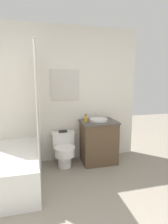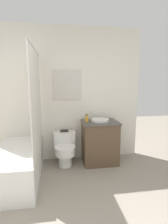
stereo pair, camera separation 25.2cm
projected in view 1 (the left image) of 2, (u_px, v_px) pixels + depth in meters
name	position (u px, v px, depth m)	size (l,w,h in m)	color
wall_back	(58.00, 96.00, 3.25)	(3.08, 0.07, 2.50)	silver
shower_area	(18.00, 165.00, 2.59)	(0.69, 1.34, 1.98)	white
toilet	(64.00, 149.00, 3.15)	(0.41, 0.50, 0.59)	white
vanity	(99.00, 142.00, 3.28)	(0.65, 0.52, 0.79)	brown
sink	(98.00, 120.00, 3.23)	(0.33, 0.37, 0.13)	white
soap_bottle	(86.00, 118.00, 3.16)	(0.06, 0.06, 0.14)	gold
book_on_tank	(63.00, 131.00, 3.22)	(0.15, 0.10, 0.02)	black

